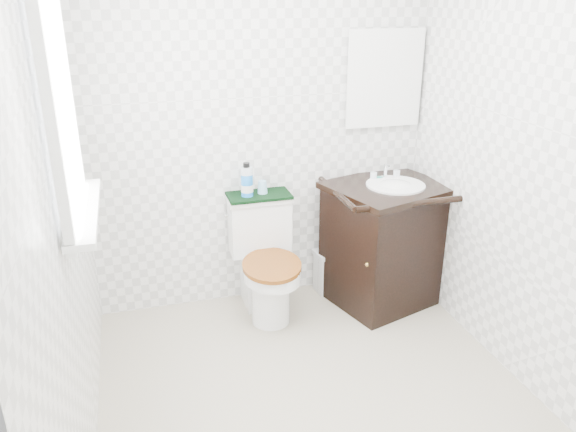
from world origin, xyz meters
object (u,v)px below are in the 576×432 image
cup (262,187)px  toilet (265,264)px  vanity (386,240)px  mouthwash_bottle (247,181)px  trash_bin (330,270)px

cup → toilet: bearing=-101.3°
toilet → vanity: bearing=-4.7°
mouthwash_bottle → cup: mouthwash_bottle is taller
vanity → trash_bin: 0.46m
toilet → cup: bearing=78.7°
toilet → mouthwash_bottle: (-0.08, 0.11, 0.54)m
toilet → cup: size_ratio=9.25×
toilet → mouthwash_bottle: mouthwash_bottle is taller
toilet → cup: 0.50m
vanity → cup: (-0.79, 0.20, 0.38)m
vanity → cup: bearing=165.8°
vanity → trash_bin: (-0.32, 0.20, -0.28)m
trash_bin → toilet: bearing=-165.4°
trash_bin → mouthwash_bottle: mouthwash_bottle is taller
mouthwash_bottle → toilet: bearing=-54.2°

